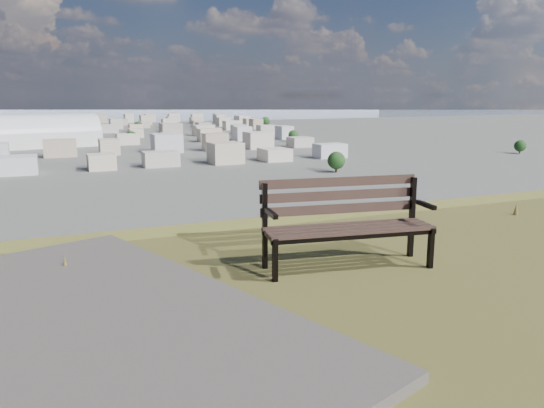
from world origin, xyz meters
name	(u,v)px	position (x,y,z in m)	size (l,w,h in m)	color
park_bench	(346,218)	(-1.20, 2.13, 25.51)	(1.80, 0.81, 0.91)	#3C2922
gravel_patch	(47,335)	(-4.08, 1.48, 25.04)	(3.08, 4.39, 0.09)	#56504A
arena	(45,137)	(-4.20, 302.16, 5.32)	(56.53, 31.52, 22.55)	silver
city_blocks	(51,130)	(0.00, 394.44, 3.50)	(395.00, 361.00, 7.00)	beige
city_trees	(0,137)	(-26.39, 319.00, 4.83)	(406.52, 387.20, 9.98)	#311F18
bay_water	(46,113)	(0.00, 900.00, 0.00)	(2400.00, 700.00, 0.12)	#8999AE
far_hills	(16,96)	(-60.92, 1402.93, 25.47)	(2050.00, 340.00, 60.00)	#96A1BA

